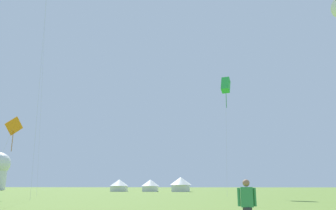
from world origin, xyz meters
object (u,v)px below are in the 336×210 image
object	(u,v)px
person_spectator	(247,209)
festival_tent_right	(181,184)
kite_orange_diamond	(14,127)
festival_tent_left	(150,185)
festival_tent_center	(119,185)
kite_green_box	(226,85)

from	to	relation	value
person_spectator	festival_tent_right	xyz separation A→B (m)	(-5.40, 67.12, 0.95)
kite_orange_diamond	person_spectator	size ratio (longest dim) A/B	5.66
festival_tent_right	festival_tent_left	bearing A→B (deg)	180.00
kite_orange_diamond	person_spectator	world-z (taller)	kite_orange_diamond
kite_orange_diamond	festival_tent_center	size ratio (longest dim) A/B	2.31
kite_orange_diamond	festival_tent_center	xyz separation A→B (m)	(4.12, 39.62, -6.92)
kite_green_box	person_spectator	xyz separation A→B (m)	(-3.00, -37.40, -15.29)
festival_tent_right	festival_tent_center	bearing A→B (deg)	180.00
person_spectator	festival_tent_center	xyz separation A→B (m)	(-19.81, 67.12, 0.68)
person_spectator	festival_tent_center	world-z (taller)	festival_tent_center
festival_tent_right	kite_orange_diamond	bearing A→B (deg)	-115.06
festival_tent_center	festival_tent_right	size ratio (longest dim) A/B	0.85
kite_orange_diamond	person_spectator	xyz separation A→B (m)	(23.93, -27.50, -7.60)
festival_tent_center	kite_green_box	bearing A→B (deg)	-52.49
kite_orange_diamond	festival_tent_right	distance (m)	44.25
kite_orange_diamond	festival_tent_right	size ratio (longest dim) A/B	1.95
festival_tent_center	kite_orange_diamond	bearing A→B (deg)	-95.94
person_spectator	festival_tent_right	distance (m)	67.35
festival_tent_left	festival_tent_right	distance (m)	7.07
kite_orange_diamond	festival_tent_left	size ratio (longest dim) A/B	2.36
festival_tent_left	festival_tent_right	world-z (taller)	festival_tent_right
kite_orange_diamond	festival_tent_center	distance (m)	40.44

